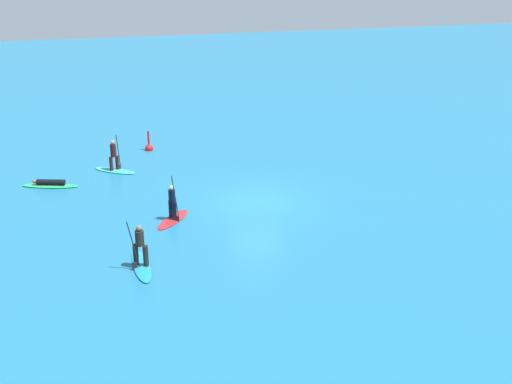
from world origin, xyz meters
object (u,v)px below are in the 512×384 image
object	(u,v)px
surfer_on_blue_board	(141,257)
surfer_on_teal_board	(114,163)
surfer_on_red_board	(173,211)
marker_buoy	(149,147)
surfer_on_green_board	(50,184)

from	to	relation	value
surfer_on_blue_board	surfer_on_teal_board	xyz separation A→B (m)	(-0.24, 11.92, 0.01)
surfer_on_red_board	marker_buoy	bearing A→B (deg)	-144.34
surfer_on_blue_board	surfer_on_red_board	bearing A→B (deg)	154.43
surfer_on_teal_board	surfer_on_green_board	world-z (taller)	surfer_on_teal_board
surfer_on_green_board	marker_buoy	xyz separation A→B (m)	(5.70, 5.00, 0.06)
surfer_on_blue_board	surfer_on_green_board	bearing A→B (deg)	-162.53
surfer_on_teal_board	surfer_on_red_board	world-z (taller)	surfer_on_red_board
surfer_on_red_board	surfer_on_teal_board	bearing A→B (deg)	-127.89
surfer_on_blue_board	surfer_on_green_board	distance (m)	10.97
surfer_on_teal_board	surfer_on_red_board	bearing A→B (deg)	-37.20
marker_buoy	surfer_on_blue_board	bearing A→B (deg)	-97.54
surfer_on_green_board	surfer_on_red_board	size ratio (longest dim) A/B	1.23
surfer_on_red_board	marker_buoy	xyz separation A→B (m)	(0.14, 10.99, -0.26)
surfer_on_green_board	surfer_on_teal_board	bearing A→B (deg)	-137.37
surfer_on_blue_board	surfer_on_teal_board	distance (m)	11.93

